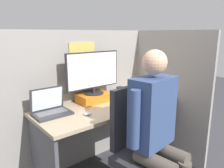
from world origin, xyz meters
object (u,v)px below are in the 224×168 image
Objects in this scene: monitor at (93,72)px; person at (157,127)px; carrot_toy at (124,104)px; stapler at (152,93)px; laptop at (51,109)px; coffee_mug at (120,91)px; office_chair at (142,147)px; paper_box at (94,98)px.

monitor is 0.46× the size of person.
person reaches higher than carrot_toy.
laptop is at bearing 171.71° from stapler.
monitor is at bearing 87.01° from person.
carrot_toy is at bearing -125.45° from coffee_mug.
office_chair is at bearing 83.94° from person.
office_chair reaches higher than paper_box.
stapler is at bearing 9.29° from carrot_toy.
person is (-0.05, -0.86, -0.01)m from paper_box.
paper_box is at bearing -179.92° from coffee_mug.
person is 12.99× the size of coffee_mug.
office_chair is 0.28m from person.
paper_box is 0.34m from carrot_toy.
coffee_mug is at bearing 0.08° from paper_box.
carrot_toy is 0.60m from person.
stapler is 0.88m from office_chair.
paper_box is at bearing 87.00° from person.
carrot_toy is 0.10× the size of person.
office_chair is at bearing -55.03° from laptop.
person is (-0.71, -0.65, 0.01)m from stapler.
office_chair is (-0.69, -0.49, -0.23)m from stapler.
laptop is 1.16m from stapler.
paper_box is 0.75m from office_chair.
laptop reaches higher than coffee_mug.
stapler is 0.11× the size of person.
paper_box is 0.36m from coffee_mug.
paper_box is 0.55× the size of monitor.
monitor is 0.60× the size of office_chair.
laptop is (-0.49, -0.05, -0.27)m from monitor.
stapler is at bearing 42.49° from person.
coffee_mug is (0.21, 0.30, 0.03)m from carrot_toy.
monitor is at bearing 161.60° from stapler.
monitor is at bearing 179.64° from coffee_mug.
person reaches higher than office_chair.
carrot_toy is 0.50m from office_chair.
stapler is 1.07× the size of carrot_toy.
carrot_toy is at bearing 66.33° from office_chair.
carrot_toy is at bearing 70.83° from person.
person is (-0.02, -0.15, 0.24)m from office_chair.
monitor is at bearing 116.40° from carrot_toy.
office_chair is at bearing -119.00° from coffee_mug.
stapler is at bearing -8.29° from laptop.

